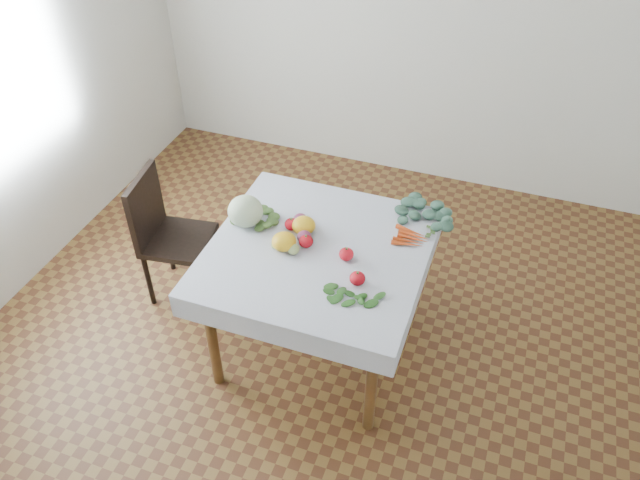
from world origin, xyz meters
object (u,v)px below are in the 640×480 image
at_px(carrot_bunch, 411,238).
at_px(chair, 164,229).
at_px(cabbage, 245,211).
at_px(heirloom_back, 304,225).
at_px(table, 318,264).

bearing_deg(carrot_bunch, chair, -176.46).
bearing_deg(cabbage, carrot_bunch, 10.78).
xyz_separation_m(cabbage, heirloom_back, (0.32, 0.04, -0.04)).
xyz_separation_m(table, carrot_bunch, (0.44, 0.24, 0.12)).
relative_size(cabbage, heirloom_back, 1.50).
bearing_deg(heirloom_back, carrot_bunch, 12.84).
height_order(cabbage, heirloom_back, cabbage).
xyz_separation_m(table, cabbage, (-0.44, 0.07, 0.19)).
bearing_deg(heirloom_back, table, -42.43).
height_order(chair, carrot_bunch, chair).
bearing_deg(carrot_bunch, cabbage, -169.22).
distance_m(table, heirloom_back, 0.22).
xyz_separation_m(table, chair, (-1.05, 0.14, -0.16)).
bearing_deg(chair, heirloom_back, -2.19).
height_order(chair, cabbage, cabbage).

